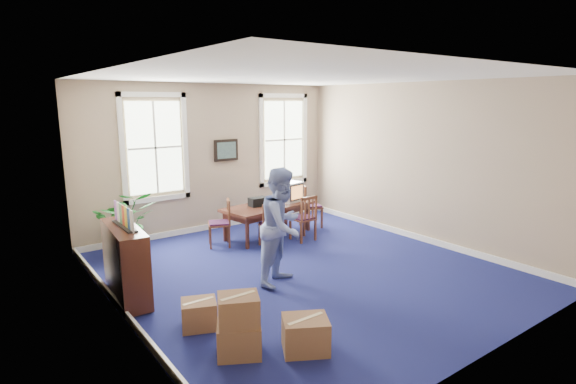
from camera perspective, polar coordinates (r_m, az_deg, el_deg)
floor at (r=7.74m, az=2.06°, el=-9.91°), size 6.50×6.50×0.00m
ceiling at (r=7.22m, az=2.25°, el=14.46°), size 6.50×6.50×0.00m
wall_back at (r=10.04m, az=-9.48°, el=4.32°), size 6.50×0.00×6.50m
wall_front at (r=5.23m, az=24.88°, el=-3.14°), size 6.50×0.00×6.50m
wall_left at (r=5.97m, az=-21.07°, el=-1.14°), size 0.00×6.50×6.50m
wall_right at (r=9.46m, az=16.58°, el=3.57°), size 0.00×6.50×6.50m
baseboard_back at (r=10.31m, az=-9.12°, el=-4.21°), size 6.00×0.04×0.12m
baseboard_left at (r=6.47m, az=-19.79°, el=-14.55°), size 0.04×6.50×0.12m
baseboard_right at (r=9.75m, az=15.95°, el=-5.44°), size 0.04×6.50×0.12m
window_left at (r=9.48m, az=-16.54°, el=5.41°), size 1.40×0.12×2.20m
window_right at (r=10.97m, az=-0.55°, el=6.65°), size 1.40×0.12×2.20m
wall_picture at (r=10.12m, az=-7.86°, el=5.28°), size 0.58×0.06×0.48m
conference_table at (r=9.56m, az=-2.52°, el=-3.60°), size 2.10×1.21×0.67m
crt_tv at (r=9.80m, az=0.14°, el=0.07°), size 0.56×0.59×0.42m
game_console at (r=9.96m, az=1.54°, el=-0.83°), size 0.19×0.22×0.05m
equipment_bag at (r=9.38m, az=-3.84°, el=-1.23°), size 0.37×0.25×0.18m
chair_near_left at (r=8.77m, az=-2.27°, el=-4.17°), size 0.53×0.53×0.92m
chair_near_right at (r=9.23m, az=1.89°, el=-3.27°), size 0.43×0.43×0.95m
chair_end_left at (r=8.96m, az=-8.76°, el=-3.91°), size 0.55×0.55×0.94m
chair_end_right at (r=10.20m, az=2.93°, el=-1.76°), size 0.55×0.55×0.98m
man at (r=6.99m, az=-0.71°, el=-4.35°), size 1.12×1.03×1.84m
credenza at (r=6.93m, az=-19.90°, el=-8.56°), size 0.49×1.38×1.06m
brochure_rack at (r=6.74m, az=-20.14°, el=-2.95°), size 0.27×0.77×0.33m
potted_plant at (r=8.88m, az=-19.95°, el=-3.66°), size 1.27×1.16×1.22m
cardboard_boxes at (r=5.42m, az=-5.00°, el=-15.42°), size 1.74×1.74×0.75m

